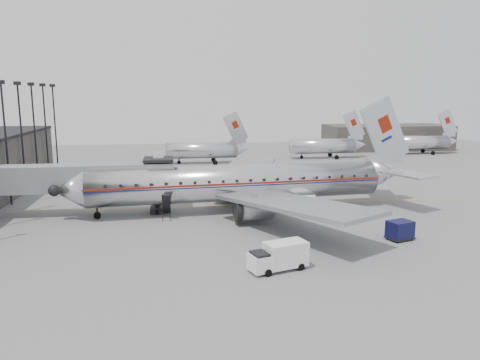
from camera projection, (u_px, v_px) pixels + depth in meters
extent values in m
plane|color=slate|center=(241.00, 218.00, 52.27)|extent=(160.00, 160.00, 0.00)
cube|color=#353230|center=(387.00, 137.00, 116.17)|extent=(30.00, 12.00, 6.00)
cube|color=gold|center=(258.00, 204.00, 58.51)|extent=(60.00, 0.15, 0.01)
cube|color=slate|center=(41.00, 179.00, 52.06)|extent=(12.00, 2.80, 3.00)
cube|color=slate|center=(123.00, 177.00, 53.26)|extent=(8.00, 3.00, 3.10)
cube|color=slate|center=(159.00, 176.00, 54.18)|extent=(3.20, 3.60, 3.20)
cube|color=black|center=(159.00, 159.00, 53.84)|extent=(3.40, 3.80, 0.30)
cube|color=white|center=(158.00, 155.00, 53.75)|extent=(1.20, 0.15, 0.80)
cylinder|color=black|center=(157.00, 201.00, 54.28)|extent=(0.56, 0.56, 2.80)
cube|color=black|center=(157.00, 210.00, 54.47)|extent=(1.60, 2.20, 0.70)
cylinder|color=black|center=(157.00, 212.00, 53.51)|extent=(0.30, 0.60, 0.60)
cylinder|color=black|center=(158.00, 208.00, 55.46)|extent=(0.30, 0.60, 0.60)
cube|color=black|center=(166.00, 204.00, 52.17)|extent=(0.90, 3.20, 2.90)
cylinder|color=black|center=(6.00, 145.00, 56.98)|extent=(0.24, 0.24, 15.00)
cube|color=black|center=(1.00, 82.00, 55.61)|extent=(0.90, 0.25, 0.50)
cylinder|color=black|center=(22.00, 140.00, 62.83)|extent=(0.24, 0.24, 15.00)
cube|color=black|center=(17.00, 83.00, 61.46)|extent=(0.90, 0.25, 0.50)
cylinder|color=black|center=(35.00, 136.00, 68.67)|extent=(0.24, 0.24, 15.00)
cube|color=black|center=(31.00, 84.00, 67.30)|extent=(0.90, 0.25, 0.50)
cylinder|color=black|center=(46.00, 133.00, 74.52)|extent=(0.24, 0.24, 15.00)
cube|color=black|center=(42.00, 85.00, 73.15)|extent=(0.90, 0.25, 0.50)
cylinder|color=black|center=(55.00, 130.00, 80.36)|extent=(0.24, 0.24, 15.00)
cube|color=black|center=(52.00, 85.00, 78.99)|extent=(0.90, 0.25, 0.50)
cylinder|color=silver|center=(202.00, 150.00, 92.44)|extent=(14.00, 3.20, 3.20)
cube|color=silver|center=(236.00, 128.00, 92.55)|extent=(5.17, 0.26, 6.52)
cylinder|color=black|center=(179.00, 161.00, 92.23)|extent=(0.24, 0.24, 1.00)
cylinder|color=silver|center=(322.00, 146.00, 99.80)|extent=(14.00, 3.20, 3.20)
cube|color=silver|center=(354.00, 125.00, 99.91)|extent=(5.17, 0.26, 6.52)
cylinder|color=black|center=(302.00, 156.00, 99.59)|extent=(0.24, 0.24, 1.00)
cylinder|color=silver|center=(418.00, 143.00, 106.90)|extent=(14.00, 3.20, 3.20)
cube|color=silver|center=(448.00, 123.00, 107.00)|extent=(5.17, 0.26, 6.52)
cylinder|color=black|center=(399.00, 152.00, 106.68)|extent=(0.24, 0.24, 1.00)
cylinder|color=silver|center=(237.00, 183.00, 54.57)|extent=(34.21, 7.16, 4.19)
cone|color=silver|center=(68.00, 190.00, 50.49)|extent=(3.75, 4.47, 4.19)
cone|color=silver|center=(385.00, 173.00, 58.65)|extent=(4.86, 4.36, 3.98)
cube|color=maroon|center=(237.00, 180.00, 54.52)|extent=(34.21, 7.21, 0.20)
cube|color=#0A115C|center=(237.00, 183.00, 54.57)|extent=(34.21, 7.21, 0.11)
cube|color=silver|center=(385.00, 131.00, 57.62)|extent=(6.95, 0.95, 8.70)
cube|color=gray|center=(245.00, 171.00, 65.15)|extent=(11.77, 19.15, 1.34)
cube|color=gray|center=(294.00, 204.00, 45.61)|extent=(14.24, 18.86, 1.34)
cylinder|color=gray|center=(232.00, 188.00, 60.66)|extent=(4.04, 2.71, 2.38)
cylinder|color=gray|center=(254.00, 209.00, 49.37)|extent=(4.04, 2.71, 2.38)
cylinder|color=black|center=(97.00, 212.00, 51.59)|extent=(0.23, 0.23, 1.47)
cylinder|color=black|center=(250.00, 198.00, 58.36)|extent=(0.29, 0.29, 1.59)
cylinder|color=black|center=(250.00, 200.00, 58.42)|extent=(1.16, 0.49, 1.13)
cylinder|color=black|center=(262.00, 209.00, 52.72)|extent=(0.29, 0.29, 1.59)
cylinder|color=black|center=(262.00, 212.00, 52.77)|extent=(1.16, 0.49, 1.13)
cube|color=white|center=(286.00, 254.00, 36.81)|extent=(3.70, 2.75, 1.93)
cube|color=white|center=(260.00, 263.00, 35.90)|extent=(1.93, 2.11, 1.28)
cube|color=black|center=(260.00, 256.00, 35.80)|extent=(1.52, 1.82, 0.55)
cylinder|color=black|center=(268.00, 273.00, 35.39)|extent=(0.63, 0.40, 0.59)
cylinder|color=black|center=(258.00, 266.00, 36.86)|extent=(0.63, 0.40, 0.59)
cylinder|color=black|center=(301.00, 267.00, 36.63)|extent=(0.63, 0.40, 0.59)
cylinder|color=black|center=(290.00, 260.00, 38.10)|extent=(0.63, 0.40, 0.59)
cube|color=#0D0F36|center=(400.00, 229.00, 44.18)|extent=(2.63, 2.28, 1.55)
cube|color=black|center=(399.00, 237.00, 44.33)|extent=(2.77, 2.42, 0.13)
cylinder|color=black|center=(398.00, 241.00, 43.37)|extent=(0.36, 0.23, 0.33)
cylinder|color=black|center=(412.00, 239.00, 44.14)|extent=(0.36, 0.23, 0.33)
cylinder|color=black|center=(387.00, 237.00, 44.54)|extent=(0.36, 0.23, 0.33)
cylinder|color=black|center=(401.00, 235.00, 45.32)|extent=(0.36, 0.23, 0.33)
cube|color=silver|center=(305.00, 202.00, 55.09)|extent=(2.55, 2.08, 1.60)
cube|color=black|center=(305.00, 209.00, 55.24)|extent=(2.68, 2.21, 0.14)
cylinder|color=black|center=(298.00, 211.00, 54.61)|extent=(0.36, 0.19, 0.34)
cylinder|color=black|center=(314.00, 211.00, 54.55)|extent=(0.36, 0.19, 0.34)
cylinder|color=black|center=(297.00, 208.00, 55.96)|extent=(0.36, 0.19, 0.34)
cylinder|color=black|center=(312.00, 208.00, 55.90)|extent=(0.36, 0.19, 0.34)
imported|color=#CED919|center=(235.00, 216.00, 49.92)|extent=(0.68, 0.62, 1.56)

